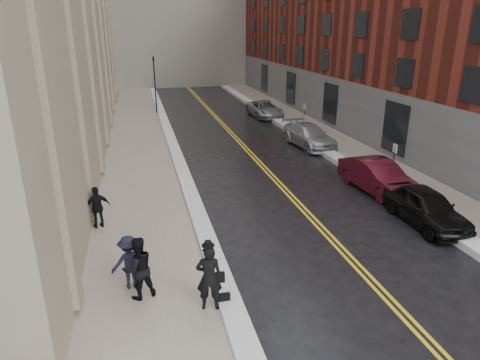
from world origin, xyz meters
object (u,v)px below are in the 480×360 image
car_black (426,207)px  car_silver_near (309,136)px  pedestrian_c (98,207)px  car_silver_far (265,109)px  pedestrian_b (129,262)px  pedestrian_main (209,277)px  car_maroon (377,176)px  pedestrian_a (138,268)px

car_black → car_silver_near: bearing=91.2°
pedestrian_c → car_silver_far: bearing=-141.0°
car_silver_far → pedestrian_b: bearing=-116.5°
pedestrian_main → pedestrian_b: size_ratio=1.16×
pedestrian_main → pedestrian_c: size_ratio=1.16×
car_maroon → car_silver_far: car_maroon is taller
car_silver_far → pedestrian_main: bearing=-111.1°
pedestrian_main → pedestrian_c: (-3.38, 6.17, -0.14)m
pedestrian_a → car_silver_far: bearing=-132.9°
car_maroon → pedestrian_a: size_ratio=2.46×
pedestrian_b → pedestrian_c: (-1.22, 4.56, -0.00)m
pedestrian_main → pedestrian_b: 2.69m
car_maroon → car_silver_near: size_ratio=0.94×
car_silver_near → pedestrian_c: 16.38m
car_black → car_maroon: bearing=91.2°
car_maroon → car_silver_far: size_ratio=0.94×
car_black → pedestrian_c: (-12.98, 2.49, 0.26)m
pedestrian_a → pedestrian_c: (-1.48, 5.16, -0.11)m
car_silver_far → pedestrian_c: (-12.98, -20.30, 0.30)m
car_black → pedestrian_a: bearing=-165.7°
car_black → car_silver_near: (0.00, 12.49, -0.01)m
car_black → pedestrian_a: pedestrian_a is taller
pedestrian_a → pedestrian_c: pedestrian_a is taller
pedestrian_main → pedestrian_a: (-1.90, 1.01, -0.03)m
car_maroon → pedestrian_c: (-12.98, -1.27, 0.22)m
pedestrian_main → car_silver_near: bearing=-109.8°
car_silver_near → car_silver_far: bearing=83.2°
car_silver_near → pedestrian_a: size_ratio=2.62×
car_black → pedestrian_main: pedestrian_main is taller
car_silver_near → pedestrian_a: pedestrian_a is taller
car_maroon → pedestrian_a: pedestrian_a is taller
pedestrian_c → pedestrian_main: bearing=100.3°
car_maroon → pedestrian_main: 12.15m
pedestrian_a → pedestrian_b: size_ratio=1.13×
pedestrian_main → pedestrian_b: pedestrian_main is taller
pedestrian_b → car_silver_near: bearing=-137.6°
pedestrian_b → car_black: bearing=-178.7°
car_silver_near → car_silver_far: (-0.00, 10.31, -0.03)m
car_silver_far → pedestrian_b: size_ratio=2.96×
car_silver_near → pedestrian_main: bearing=-127.5°
car_silver_far → pedestrian_main: (-9.60, -26.47, 0.44)m
pedestrian_main → pedestrian_c: bearing=-50.4°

